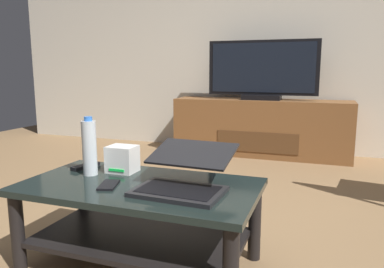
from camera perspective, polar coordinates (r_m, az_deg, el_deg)
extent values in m
plane|color=olive|center=(1.98, -1.48, -17.16)|extent=(7.68, 7.68, 0.00)
cube|color=beige|center=(4.31, 11.46, 16.31)|extent=(6.40, 0.12, 2.80)
cube|color=black|center=(1.70, -8.11, -8.05)|extent=(1.06, 0.57, 0.03)
cube|color=black|center=(1.79, -7.91, -15.45)|extent=(0.94, 0.50, 0.02)
cylinder|color=black|center=(1.87, -25.25, -13.73)|extent=(0.06, 0.06, 0.37)
cylinder|color=black|center=(2.20, -16.39, -9.58)|extent=(0.06, 0.06, 0.37)
cylinder|color=black|center=(1.84, 9.62, -13.30)|extent=(0.06, 0.06, 0.37)
cube|color=brown|center=(4.00, 10.54, 0.99)|extent=(1.83, 0.43, 0.59)
cube|color=#55351C|center=(3.81, 9.95, -1.24)|extent=(0.82, 0.01, 0.21)
cube|color=black|center=(3.95, 10.63, 5.56)|extent=(0.40, 0.20, 0.05)
cube|color=black|center=(3.94, 10.78, 9.99)|extent=(1.13, 0.04, 0.56)
cube|color=black|center=(3.91, 10.72, 9.99)|extent=(1.05, 0.01, 0.50)
cube|color=black|center=(1.55, -2.10, -8.82)|extent=(0.38, 0.27, 0.02)
cube|color=black|center=(1.55, -2.11, -8.47)|extent=(0.33, 0.21, 0.00)
cube|color=black|center=(1.65, 0.11, -2.98)|extent=(0.38, 0.26, 0.07)
cube|color=silver|center=(1.65, 0.06, -3.05)|extent=(0.34, 0.23, 0.06)
cube|color=white|center=(1.89, -10.67, -3.79)|extent=(0.14, 0.12, 0.13)
cube|color=#19D84C|center=(1.85, -11.56, -5.49)|extent=(0.08, 0.00, 0.01)
cylinder|color=silver|center=(1.86, -15.50, -2.10)|extent=(0.07, 0.07, 0.27)
cylinder|color=blue|center=(1.83, -15.71, 2.27)|extent=(0.04, 0.04, 0.02)
cube|color=black|center=(1.69, -12.71, -7.66)|extent=(0.11, 0.15, 0.01)
cube|color=black|center=(2.02, -16.05, -4.78)|extent=(0.08, 0.17, 0.02)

